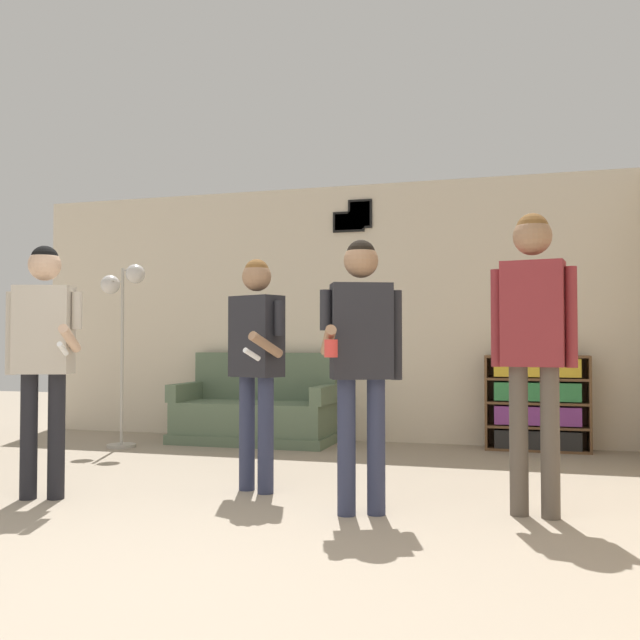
# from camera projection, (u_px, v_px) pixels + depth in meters

# --- Properties ---
(ground_plane) EXTENTS (20.00, 20.00, 0.00)m
(ground_plane) POSITION_uv_depth(u_px,v_px,m) (139.00, 588.00, 2.98)
(ground_plane) COLOR gray
(wall_back) EXTENTS (7.76, 0.08, 2.70)m
(wall_back) POSITION_uv_depth(u_px,v_px,m) (370.00, 312.00, 7.50)
(wall_back) COLOR beige
(wall_back) RESTS_ON ground_plane
(couch) EXTENTS (1.64, 0.80, 0.92)m
(couch) POSITION_uv_depth(u_px,v_px,m) (256.00, 413.00, 7.38)
(couch) COLOR #5B7056
(couch) RESTS_ON ground_plane
(bookshelf) EXTENTS (0.97, 0.30, 0.91)m
(bookshelf) POSITION_uv_depth(u_px,v_px,m) (537.00, 403.00, 6.80)
(bookshelf) COLOR brown
(bookshelf) RESTS_ON ground_plane
(floor_lamp) EXTENTS (0.47, 0.28, 1.80)m
(floor_lamp) POSITION_uv_depth(u_px,v_px,m) (123.00, 308.00, 7.05)
(floor_lamp) COLOR #ADA89E
(floor_lamp) RESTS_ON ground_plane
(person_player_foreground_left) EXTENTS (0.57, 0.42, 1.67)m
(person_player_foreground_left) POSITION_uv_depth(u_px,v_px,m) (44.00, 343.00, 4.71)
(person_player_foreground_left) COLOR black
(person_player_foreground_left) RESTS_ON ground_plane
(person_player_foreground_center) EXTENTS (0.47, 0.56, 1.61)m
(person_player_foreground_center) POSITION_uv_depth(u_px,v_px,m) (256.00, 349.00, 4.94)
(person_player_foreground_center) COLOR #2D334C
(person_player_foreground_center) RESTS_ON ground_plane
(person_watcher_holding_cup) EXTENTS (0.47, 0.53, 1.65)m
(person_watcher_holding_cup) POSITION_uv_depth(u_px,v_px,m) (361.00, 346.00, 4.28)
(person_watcher_holding_cup) COLOR #2D334C
(person_watcher_holding_cup) RESTS_ON ground_plane
(person_spectator_near_bookshelf) EXTENTS (0.49, 0.25, 1.80)m
(person_spectator_near_bookshelf) POSITION_uv_depth(u_px,v_px,m) (533.00, 327.00, 4.24)
(person_spectator_near_bookshelf) COLOR brown
(person_spectator_near_bookshelf) RESTS_ON ground_plane
(drinking_cup) EXTENTS (0.07, 0.07, 0.09)m
(drinking_cup) POSITION_uv_depth(u_px,v_px,m) (512.00, 350.00, 6.88)
(drinking_cup) COLOR yellow
(drinking_cup) RESTS_ON bookshelf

